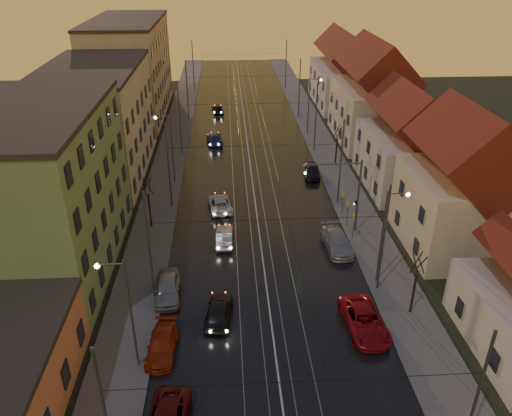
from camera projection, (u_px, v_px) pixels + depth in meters
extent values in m
plane|color=black|center=(279.00, 383.00, 30.52)|extent=(160.00, 160.00, 0.00)
cube|color=black|center=(248.00, 150.00, 65.92)|extent=(16.00, 120.00, 0.04)
cube|color=#4C4C4C|center=(172.00, 151.00, 65.35)|extent=(4.00, 120.00, 0.15)
cube|color=#4C4C4C|center=(323.00, 148.00, 66.44)|extent=(4.00, 120.00, 0.15)
cube|color=gray|center=(232.00, 150.00, 65.79)|extent=(0.06, 120.00, 0.03)
cube|color=gray|center=(242.00, 150.00, 65.86)|extent=(0.06, 120.00, 0.03)
cube|color=gray|center=(254.00, 149.00, 65.95)|extent=(0.06, 120.00, 0.03)
cube|color=gray|center=(265.00, 149.00, 66.03)|extent=(0.06, 120.00, 0.03)
cube|color=#628353|center=(40.00, 196.00, 38.96)|extent=(10.00, 18.00, 13.00)
cube|color=tan|center=(97.00, 123.00, 56.90)|extent=(10.00, 20.00, 12.00)
cube|color=#9A8963|center=(130.00, 69.00, 77.68)|extent=(10.00, 24.00, 14.00)
cube|color=#C4B697|center=(458.00, 211.00, 43.11)|extent=(8.50, 10.00, 7.00)
pyramid|color=#591B14|center=(470.00, 152.00, 40.61)|extent=(8.67, 10.20, 3.80)
cube|color=beige|center=(407.00, 160.00, 54.85)|extent=(9.00, 12.00, 6.00)
pyramid|color=#591B14|center=(413.00, 119.00, 52.72)|extent=(9.18, 12.24, 3.20)
cube|color=#C4B697|center=(372.00, 113.00, 67.78)|extent=(9.00, 14.00, 7.50)
pyramid|color=#591B14|center=(376.00, 71.00, 65.13)|extent=(9.18, 14.28, 4.00)
cube|color=beige|center=(343.00, 85.00, 83.95)|extent=(9.00, 16.00, 6.50)
pyramid|color=#591B14|center=(345.00, 55.00, 81.64)|extent=(9.18, 16.32, 3.50)
cylinder|color=#595B60|center=(475.00, 404.00, 23.59)|extent=(0.16, 0.16, 9.00)
cylinder|color=#595B60|center=(149.00, 247.00, 35.94)|extent=(0.16, 0.16, 9.00)
cylinder|color=#595B60|center=(384.00, 240.00, 36.88)|extent=(0.16, 0.16, 9.00)
cylinder|color=#595B60|center=(169.00, 167.00, 49.22)|extent=(0.16, 0.16, 9.00)
cylinder|color=#595B60|center=(341.00, 163.00, 50.16)|extent=(0.16, 0.16, 9.00)
cylinder|color=#595B60|center=(180.00, 121.00, 62.50)|extent=(0.16, 0.16, 9.00)
cylinder|color=#595B60|center=(316.00, 118.00, 63.44)|extent=(0.16, 0.16, 9.00)
cylinder|color=#595B60|center=(187.00, 91.00, 75.78)|extent=(0.16, 0.16, 9.00)
cylinder|color=#595B60|center=(299.00, 89.00, 76.72)|extent=(0.16, 0.16, 9.00)
cylinder|color=#595B60|center=(193.00, 66.00, 91.72)|extent=(0.16, 0.16, 9.00)
cylinder|color=#595B60|center=(286.00, 65.00, 92.65)|extent=(0.16, 0.16, 9.00)
cylinder|color=#595B60|center=(132.00, 316.00, 29.96)|extent=(0.14, 0.14, 8.00)
cylinder|color=#595B60|center=(110.00, 264.00, 28.16)|extent=(1.60, 0.10, 0.10)
sphere|color=#FFD88C|center=(97.00, 266.00, 28.17)|extent=(0.32, 0.32, 0.32)
cylinder|color=#595B60|center=(382.00, 239.00, 38.00)|extent=(0.14, 0.14, 8.00)
cylinder|color=#595B60|center=(399.00, 194.00, 36.29)|extent=(1.60, 0.10, 0.10)
sphere|color=#FFD88C|center=(408.00, 195.00, 36.38)|extent=(0.32, 0.32, 0.32)
cylinder|color=#595B60|center=(172.00, 150.00, 54.75)|extent=(0.14, 0.14, 8.00)
cylinder|color=#595B60|center=(162.00, 117.00, 52.95)|extent=(1.60, 0.10, 0.10)
sphere|color=#FFD88C|center=(155.00, 118.00, 52.96)|extent=(0.32, 0.32, 0.32)
cylinder|color=#595B60|center=(309.00, 106.00, 69.88)|extent=(0.14, 0.14, 8.00)
cylinder|color=#595B60|center=(316.00, 79.00, 68.17)|extent=(1.60, 0.10, 0.10)
sphere|color=#FFD88C|center=(321.00, 80.00, 68.25)|extent=(0.32, 0.32, 0.32)
cylinder|color=#595B60|center=(358.00, 197.00, 45.28)|extent=(0.20, 0.20, 7.20)
cylinder|color=#595B60|center=(333.00, 164.00, 43.62)|extent=(5.20, 0.14, 0.14)
imported|color=black|center=(305.00, 171.00, 43.76)|extent=(0.15, 0.18, 0.90)
sphere|color=#19FF3F|center=(305.00, 173.00, 43.73)|extent=(0.20, 0.20, 0.20)
cylinder|color=black|center=(150.00, 211.00, 46.86)|extent=(0.18, 0.18, 3.50)
cylinder|color=black|center=(150.00, 186.00, 45.77)|extent=(0.37, 0.92, 1.61)
cylinder|color=black|center=(147.00, 185.00, 45.89)|extent=(0.91, 0.40, 1.61)
cylinder|color=black|center=(144.00, 187.00, 45.60)|extent=(0.37, 0.92, 1.61)
cylinder|color=black|center=(148.00, 187.00, 45.50)|extent=(0.84, 0.54, 1.62)
cylinder|color=black|center=(413.00, 294.00, 35.58)|extent=(0.18, 0.18, 3.50)
cylinder|color=black|center=(421.00, 263.00, 34.49)|extent=(0.37, 0.92, 1.61)
cylinder|color=black|center=(416.00, 262.00, 34.60)|extent=(0.91, 0.40, 1.61)
cylinder|color=black|center=(416.00, 265.00, 34.31)|extent=(0.37, 0.92, 1.61)
cylinder|color=black|center=(421.00, 266.00, 34.21)|extent=(0.84, 0.54, 1.62)
cylinder|color=black|center=(336.00, 152.00, 60.38)|extent=(0.18, 0.18, 3.50)
cylinder|color=black|center=(340.00, 132.00, 59.29)|extent=(0.37, 0.92, 1.61)
cylinder|color=black|center=(337.00, 131.00, 59.40)|extent=(0.91, 0.40, 1.61)
cylinder|color=black|center=(336.00, 132.00, 59.11)|extent=(0.37, 0.92, 1.61)
cylinder|color=black|center=(339.00, 133.00, 59.02)|extent=(0.84, 0.54, 1.62)
imported|color=black|center=(219.00, 311.00, 35.50)|extent=(2.30, 4.51, 1.47)
imported|color=#A9A8AE|center=(224.00, 236.00, 44.79)|extent=(1.53, 4.11, 1.34)
imported|color=beige|center=(220.00, 203.00, 50.63)|extent=(2.78, 4.96, 1.31)
imported|color=navy|center=(215.00, 138.00, 67.89)|extent=(2.49, 5.03, 1.41)
imported|color=black|center=(218.00, 109.00, 80.57)|extent=(2.09, 4.17, 1.36)
imported|color=#97280F|center=(162.00, 345.00, 32.58)|extent=(2.01, 4.48, 1.28)
imported|color=#939398|center=(167.00, 288.00, 37.81)|extent=(2.07, 4.68, 1.56)
imported|color=maroon|center=(364.00, 320.00, 34.53)|extent=(2.84, 5.64, 1.53)
imported|color=#A1A2A7|center=(337.00, 241.00, 43.90)|extent=(2.42, 5.24, 1.48)
imported|color=black|center=(312.00, 171.00, 57.84)|extent=(2.14, 4.49, 1.48)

